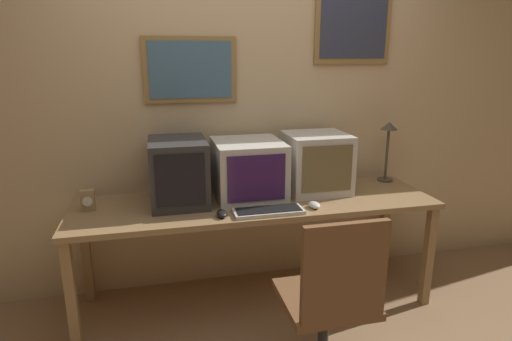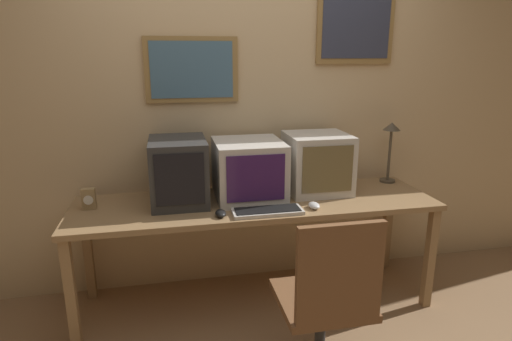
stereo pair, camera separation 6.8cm
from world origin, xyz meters
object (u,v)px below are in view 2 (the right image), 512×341
object	(u,v)px
monitor_left	(179,171)
desk_lamp	(391,139)
office_chair	(326,314)
monitor_right	(317,163)
monitor_center	(249,170)
mouse_near_keyboard	(314,205)
keyboard_main	(267,211)
desk_clock	(89,199)
mouse_far_corner	(221,213)

from	to	relation	value
monitor_left	desk_lamp	size ratio (longest dim) A/B	1.03
office_chair	monitor_right	bearing A→B (deg)	74.01
monitor_left	monitor_center	world-z (taller)	monitor_left
monitor_left	mouse_near_keyboard	bearing A→B (deg)	-20.12
keyboard_main	desk_lamp	world-z (taller)	desk_lamp
monitor_left	monitor_right	distance (m)	0.95
monitor_right	office_chair	size ratio (longest dim) A/B	0.44
monitor_right	monitor_left	bearing A→B (deg)	-178.00
monitor_left	desk_clock	world-z (taller)	monitor_left
keyboard_main	mouse_far_corner	distance (m)	0.29
monitor_right	mouse_near_keyboard	size ratio (longest dim) A/B	4.03
monitor_right	keyboard_main	world-z (taller)	monitor_right
monitor_left	mouse_near_keyboard	world-z (taller)	monitor_left
monitor_right	desk_lamp	size ratio (longest dim) A/B	0.93
desk_lamp	monitor_center	bearing A→B (deg)	-172.75
monitor_right	mouse_near_keyboard	world-z (taller)	monitor_right
mouse_near_keyboard	office_chair	bearing A→B (deg)	-102.88
monitor_center	mouse_near_keyboard	distance (m)	0.50
mouse_far_corner	desk_clock	size ratio (longest dim) A/B	0.81
keyboard_main	desk_lamp	size ratio (longest dim) A/B	0.95
mouse_near_keyboard	office_chair	xyz separation A→B (m)	(-0.14, -0.63, -0.35)
desk_lamp	office_chair	size ratio (longest dim) A/B	0.47
monitor_center	keyboard_main	xyz separation A→B (m)	(0.05, -0.32, -0.18)
mouse_far_corner	mouse_near_keyboard	bearing A→B (deg)	1.57
monitor_left	monitor_center	bearing A→B (deg)	-0.07
office_chair	monitor_center	bearing A→B (deg)	103.13
monitor_left	mouse_near_keyboard	size ratio (longest dim) A/B	4.44
monitor_center	office_chair	xyz separation A→B (m)	(0.22, -0.92, -0.52)
mouse_near_keyboard	desk_clock	size ratio (longest dim) A/B	0.78
monitor_left	office_chair	world-z (taller)	monitor_left
keyboard_main	mouse_far_corner	world-z (taller)	mouse_far_corner
monitor_left	monitor_center	size ratio (longest dim) A/B	0.96
desk_lamp	office_chair	distance (m)	1.53
mouse_far_corner	office_chair	xyz separation A→B (m)	(0.45, -0.61, -0.35)
mouse_far_corner	desk_clock	distance (m)	0.84
monitor_center	office_chair	bearing A→B (deg)	-76.87
monitor_left	desk_lamp	xyz separation A→B (m)	(1.55, 0.14, 0.12)
monitor_right	desk_lamp	bearing A→B (deg)	9.91
monitor_right	desk_lamp	distance (m)	0.63
mouse_near_keyboard	monitor_center	bearing A→B (deg)	140.22
keyboard_main	monitor_center	bearing A→B (deg)	99.76
mouse_far_corner	desk_clock	xyz separation A→B (m)	(-0.78, 0.29, 0.05)
mouse_near_keyboard	mouse_far_corner	distance (m)	0.59
monitor_center	mouse_near_keyboard	world-z (taller)	monitor_center
monitor_right	mouse_near_keyboard	bearing A→B (deg)	-111.58
monitor_left	desk_lamp	bearing A→B (deg)	5.10
mouse_far_corner	office_chair	bearing A→B (deg)	-53.81
desk_lamp	office_chair	world-z (taller)	desk_lamp
office_chair	desk_lamp	bearing A→B (deg)	50.43
keyboard_main	office_chair	world-z (taller)	office_chair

